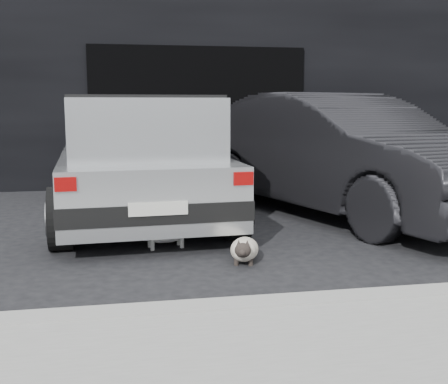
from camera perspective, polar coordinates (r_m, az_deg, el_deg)
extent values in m
plane|color=black|center=(6.64, -6.14, -4.64)|extent=(80.00, 80.00, 0.00)
cube|color=black|center=(12.56, -3.95, 13.23)|extent=(34.00, 4.00, 5.00)
cube|color=black|center=(10.54, -2.57, 7.55)|extent=(4.00, 0.10, 2.60)
cube|color=gray|center=(4.38, 10.16, -11.12)|extent=(18.00, 0.25, 0.12)
cube|color=gray|center=(3.38, 17.75, -17.77)|extent=(18.00, 2.20, 0.11)
cube|color=#BABDBF|center=(7.80, -8.76, 1.51)|extent=(2.22, 4.55, 0.71)
cube|color=#BABDBF|center=(7.51, -8.73, 6.64)|extent=(1.90, 3.05, 0.71)
cube|color=black|center=(7.51, -8.73, 6.64)|extent=(1.91, 2.94, 0.57)
cube|color=black|center=(5.71, -6.80, -2.20)|extent=(2.01, 0.29, 0.21)
cube|color=black|center=(9.93, -9.85, 2.46)|extent=(2.01, 0.29, 0.21)
cube|color=silver|center=(5.60, -6.69, -1.70)|extent=(0.59, 0.05, 0.14)
cube|color=#8C0707|center=(5.53, -15.81, 0.75)|extent=(0.21, 0.05, 0.14)
cube|color=#8C0707|center=(5.74, 1.99, 1.38)|extent=(0.21, 0.05, 0.14)
cube|color=black|center=(7.51, -8.79, 9.47)|extent=(1.89, 2.76, 0.03)
cylinder|color=black|center=(6.24, -16.28, -2.62)|extent=(0.29, 0.70, 0.68)
cylinder|color=slate|center=(6.24, -17.54, -2.66)|extent=(0.04, 0.38, 0.38)
cylinder|color=black|center=(6.44, 1.20, -1.90)|extent=(0.29, 0.70, 0.68)
cylinder|color=slate|center=(6.48, 2.37, -1.84)|extent=(0.04, 0.38, 0.38)
cylinder|color=black|center=(9.33, -15.52, 1.15)|extent=(0.29, 0.70, 0.68)
cylinder|color=slate|center=(9.33, -16.36, 1.12)|extent=(0.04, 0.38, 0.38)
cylinder|color=black|center=(9.47, -3.72, 1.57)|extent=(0.29, 0.70, 0.68)
cylinder|color=slate|center=(9.49, -2.90, 1.59)|extent=(0.04, 0.38, 0.38)
imported|color=black|center=(8.06, 11.79, 3.78)|extent=(3.44, 5.50, 1.71)
ellipsoid|color=beige|center=(5.62, 2.09, -5.82)|extent=(0.42, 0.61, 0.22)
ellipsoid|color=beige|center=(5.48, 2.01, -5.93)|extent=(0.30, 0.30, 0.20)
ellipsoid|color=black|center=(5.33, 1.93, -5.94)|extent=(0.19, 0.18, 0.14)
sphere|color=black|center=(5.27, 1.89, -6.19)|extent=(0.06, 0.06, 0.06)
cone|color=black|center=(5.33, 2.38, -5.22)|extent=(0.07, 0.08, 0.07)
cone|color=black|center=(5.33, 1.50, -5.20)|extent=(0.07, 0.08, 0.07)
cylinder|color=black|center=(5.49, 2.73, -7.13)|extent=(0.05, 0.05, 0.07)
cylinder|color=black|center=(5.49, 1.26, -7.10)|extent=(0.05, 0.05, 0.07)
cylinder|color=black|center=(5.80, 2.87, -6.24)|extent=(0.05, 0.05, 0.07)
cylinder|color=black|center=(5.81, 1.49, -6.21)|extent=(0.05, 0.05, 0.07)
cylinder|color=black|center=(5.93, 2.26, -5.41)|extent=(0.06, 0.31, 0.09)
ellipsoid|color=white|center=(6.15, -5.95, -4.04)|extent=(0.59, 0.36, 0.24)
ellipsoid|color=white|center=(6.18, -4.70, -3.73)|extent=(0.27, 0.27, 0.20)
ellipsoid|color=silver|center=(6.20, -3.42, -2.90)|extent=(0.16, 0.17, 0.14)
sphere|color=silver|center=(6.22, -2.86, -2.93)|extent=(0.06, 0.06, 0.06)
cone|color=silver|center=(6.22, -3.67, -2.25)|extent=(0.07, 0.06, 0.07)
cone|color=silver|center=(6.14, -3.47, -2.39)|extent=(0.07, 0.06, 0.07)
cylinder|color=silver|center=(6.28, -4.62, -4.75)|extent=(0.05, 0.05, 0.14)
cylinder|color=silver|center=(6.15, -4.30, -5.04)|extent=(0.05, 0.05, 0.14)
cylinder|color=silver|center=(6.21, -7.55, -4.96)|extent=(0.05, 0.05, 0.14)
cylinder|color=silver|center=(6.08, -7.28, -5.26)|extent=(0.05, 0.05, 0.14)
cylinder|color=silver|center=(6.11, -8.70, -4.71)|extent=(0.29, 0.18, 0.09)
ellipsoid|color=gray|center=(6.10, -6.82, -3.92)|extent=(0.22, 0.18, 0.10)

